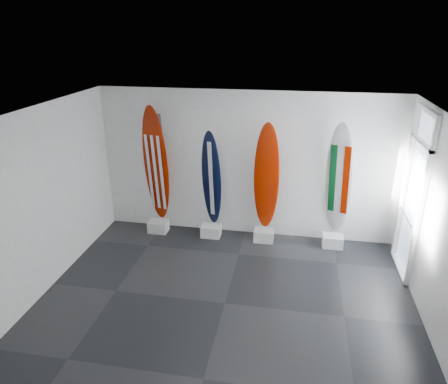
% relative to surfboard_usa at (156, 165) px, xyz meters
% --- Properties ---
extents(floor, '(6.00, 6.00, 0.00)m').
position_rel_surfboard_usa_xyz_m(floor, '(1.84, -2.28, -1.48)').
color(floor, black).
rests_on(floor, ground).
extents(ceiling, '(6.00, 6.00, 0.00)m').
position_rel_surfboard_usa_xyz_m(ceiling, '(1.84, -2.28, 1.52)').
color(ceiling, white).
rests_on(ceiling, wall_back).
extents(wall_back, '(6.00, 0.00, 6.00)m').
position_rel_surfboard_usa_xyz_m(wall_back, '(1.84, 0.22, 0.02)').
color(wall_back, silver).
rests_on(wall_back, ground).
extents(wall_front, '(6.00, 0.00, 6.00)m').
position_rel_surfboard_usa_xyz_m(wall_front, '(1.84, -4.78, 0.02)').
color(wall_front, silver).
rests_on(wall_front, ground).
extents(wall_left, '(0.00, 5.00, 5.00)m').
position_rel_surfboard_usa_xyz_m(wall_left, '(-1.16, -2.28, 0.02)').
color(wall_left, silver).
rests_on(wall_left, ground).
extents(wall_right, '(0.00, 5.00, 5.00)m').
position_rel_surfboard_usa_xyz_m(wall_right, '(4.84, -2.28, 0.02)').
color(wall_right, silver).
rests_on(wall_right, ground).
extents(display_block_usa, '(0.40, 0.30, 0.24)m').
position_rel_surfboard_usa_xyz_m(display_block_usa, '(0.00, -0.10, -1.36)').
color(display_block_usa, silver).
rests_on(display_block_usa, floor).
extents(surfboard_usa, '(0.61, 0.39, 2.48)m').
position_rel_surfboard_usa_xyz_m(surfboard_usa, '(0.00, 0.00, 0.00)').
color(surfboard_usa, '#961801').
rests_on(surfboard_usa, display_block_usa).
extents(display_block_navy, '(0.40, 0.30, 0.24)m').
position_rel_surfboard_usa_xyz_m(display_block_navy, '(1.16, -0.10, -1.36)').
color(display_block_navy, silver).
rests_on(display_block_navy, floor).
extents(surfboard_navy, '(0.50, 0.37, 2.02)m').
position_rel_surfboard_usa_xyz_m(surfboard_navy, '(1.16, 0.00, -0.23)').
color(surfboard_navy, black).
rests_on(surfboard_navy, display_block_navy).
extents(display_block_swiss, '(0.40, 0.30, 0.24)m').
position_rel_surfboard_usa_xyz_m(display_block_swiss, '(2.27, -0.10, -1.36)').
color(display_block_swiss, silver).
rests_on(display_block_swiss, floor).
extents(surfboard_swiss, '(0.51, 0.22, 2.23)m').
position_rel_surfboard_usa_xyz_m(surfboard_swiss, '(2.27, 0.00, -0.12)').
color(surfboard_swiss, '#961801').
rests_on(surfboard_swiss, display_block_swiss).
extents(display_block_italy, '(0.40, 0.30, 0.24)m').
position_rel_surfboard_usa_xyz_m(display_block_italy, '(3.64, -0.10, -1.36)').
color(display_block_italy, silver).
rests_on(display_block_italy, floor).
extents(surfboard_italy, '(0.64, 0.57, 2.31)m').
position_rel_surfboard_usa_xyz_m(surfboard_italy, '(3.64, 0.00, -0.09)').
color(surfboard_italy, silver).
rests_on(surfboard_italy, display_block_italy).
extents(wall_outlet, '(0.09, 0.02, 0.13)m').
position_rel_surfboard_usa_xyz_m(wall_outlet, '(-0.61, 0.20, -1.13)').
color(wall_outlet, silver).
rests_on(wall_outlet, wall_back).
extents(glass_door, '(0.12, 1.16, 2.85)m').
position_rel_surfboard_usa_xyz_m(glass_door, '(4.81, -0.73, -0.05)').
color(glass_door, white).
rests_on(glass_door, floor).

